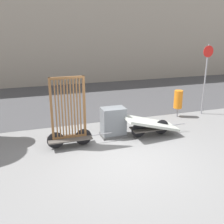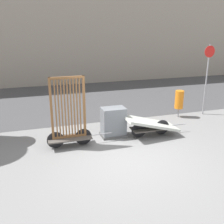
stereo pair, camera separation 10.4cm
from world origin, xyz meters
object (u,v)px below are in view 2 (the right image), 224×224
Objects in this scene: trash_bin at (179,100)px; sign_post at (207,72)px; bike_cart_with_mattress at (151,124)px; bike_cart_with_bedframe at (69,122)px; utility_cabinet at (113,123)px.

trash_bin is 0.38× the size of sign_post.
bike_cart_with_mattress is 2.51m from trash_bin.
sign_post is (5.98, 1.50, 1.01)m from bike_cart_with_bedframe.
sign_post is (4.42, 1.12, 1.35)m from utility_cabinet.
trash_bin reaches higher than bike_cart_with_mattress.
trash_bin reaches higher than utility_cabinet.
trash_bin is 1.62m from sign_post.
bike_cart_with_mattress is 3.80m from sign_post.
bike_cart_with_bedframe is 4.99m from trash_bin.
bike_cart_with_mattress is 1.28m from utility_cabinet.
bike_cart_with_bedframe is 6.24m from sign_post.
utility_cabinet is 4.76m from sign_post.
bike_cart_with_mattress is 2.05× the size of trash_bin.
bike_cart_with_bedframe is 0.75× the size of sign_post.
bike_cart_with_bedframe is 2.80m from bike_cart_with_mattress.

